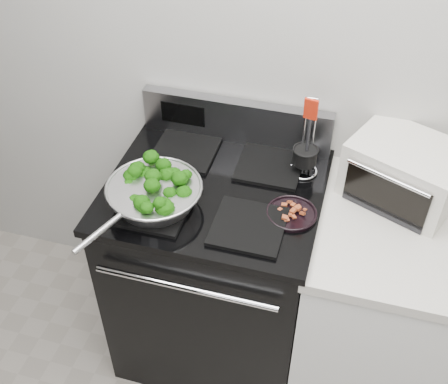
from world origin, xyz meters
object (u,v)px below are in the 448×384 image
(gas_range, at_px, (216,269))
(bacon_plate, at_px, (292,211))
(toaster_oven, at_px, (405,171))
(utensil_holder, at_px, (305,160))
(skillet, at_px, (154,194))

(gas_range, height_order, bacon_plate, gas_range)
(toaster_oven, bearing_deg, utensil_holder, -155.85)
(utensil_holder, xyz_separation_m, toaster_oven, (0.36, 0.01, 0.02))
(skillet, bearing_deg, utensil_holder, 54.74)
(gas_range, distance_m, toaster_oven, 0.87)
(bacon_plate, distance_m, toaster_oven, 0.44)
(bacon_plate, bearing_deg, toaster_oven, 34.45)
(gas_range, bearing_deg, toaster_oven, 14.80)
(bacon_plate, xyz_separation_m, utensil_holder, (-0.00, 0.24, 0.04))
(gas_range, relative_size, utensil_holder, 3.42)
(utensil_holder, bearing_deg, skillet, -134.36)
(gas_range, bearing_deg, skillet, -138.82)
(utensil_holder, bearing_deg, gas_range, -139.09)
(skillet, xyz_separation_m, utensil_holder, (0.47, 0.32, 0.01))
(skillet, height_order, bacon_plate, skillet)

